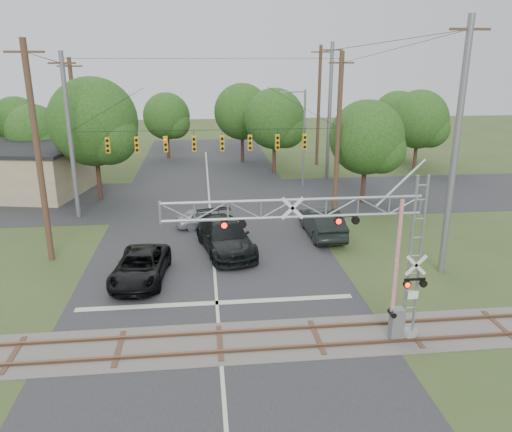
{
  "coord_description": "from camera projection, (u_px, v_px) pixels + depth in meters",
  "views": [
    {
      "loc": [
        -0.47,
        -15.7,
        11.04
      ],
      "look_at": [
        2.08,
        7.5,
        3.62
      ],
      "focal_mm": 35.0,
      "sensor_mm": 36.0,
      "label": 1
    }
  ],
  "objects": [
    {
      "name": "sedan_silver",
      "position": [
        205.0,
        217.0,
        33.93
      ],
      "size": [
        4.15,
        2.3,
        1.34
      ],
      "primitive_type": "imported",
      "rotation": [
        0.0,
        0.0,
        1.77
      ],
      "color": "#929499",
      "rests_on": "ground"
    },
    {
      "name": "treeline",
      "position": [
        196.0,
        120.0,
        47.56
      ],
      "size": [
        50.45,
        25.99,
        9.73
      ],
      "color": "#3C251B",
      "rests_on": "ground"
    },
    {
      "name": "pickup_black",
      "position": [
        140.0,
        267.0,
        25.7
      ],
      "size": [
        3.0,
        5.65,
        1.51
      ],
      "primitive_type": "imported",
      "rotation": [
        0.0,
        0.0,
        -0.09
      ],
      "color": "black",
      "rests_on": "ground"
    },
    {
      "name": "car_dark",
      "position": [
        225.0,
        236.0,
        29.55
      ],
      "size": [
        3.83,
        6.81,
        1.86
      ],
      "primitive_type": "imported",
      "rotation": [
        0.0,
        0.0,
        0.2
      ],
      "color": "black",
      "rests_on": "ground"
    },
    {
      "name": "crossing_gantry",
      "position": [
        342.0,
        244.0,
        19.03
      ],
      "size": [
        10.28,
        0.88,
        6.86
      ],
      "color": "gray",
      "rests_on": "ground"
    },
    {
      "name": "traffic_signal_span",
      "position": [
        220.0,
        137.0,
        35.6
      ],
      "size": [
        19.34,
        0.36,
        11.5
      ],
      "color": "slate",
      "rests_on": "ground"
    },
    {
      "name": "road_main",
      "position": [
        214.0,
        265.0,
        27.74
      ],
      "size": [
        14.0,
        90.0,
        0.02
      ],
      "primitive_type": "cube",
      "color": "#272729",
      "rests_on": "ground"
    },
    {
      "name": "ground",
      "position": [
        222.0,
        373.0,
        18.27
      ],
      "size": [
        160.0,
        160.0,
        0.0
      ],
      "primitive_type": "plane",
      "color": "#344720",
      "rests_on": "ground"
    },
    {
      "name": "road_cross",
      "position": [
        209.0,
        198.0,
        41.0
      ],
      "size": [
        90.0,
        12.0,
        0.02
      ],
      "primitive_type": "cube",
      "color": "#272729",
      "rests_on": "ground"
    },
    {
      "name": "utility_poles",
      "position": [
        253.0,
        124.0,
        38.2
      ],
      "size": [
        25.06,
        28.89,
        13.02
      ],
      "color": "#493521",
      "rests_on": "ground"
    },
    {
      "name": "streetlight",
      "position": [
        302.0,
        134.0,
        43.24
      ],
      "size": [
        2.26,
        0.24,
        8.49
      ],
      "color": "slate",
      "rests_on": "ground"
    },
    {
      "name": "railroad_track",
      "position": [
        220.0,
        343.0,
        20.15
      ],
      "size": [
        90.0,
        3.2,
        0.17
      ],
      "color": "#544E48",
      "rests_on": "ground"
    },
    {
      "name": "suv_dark",
      "position": [
        322.0,
        222.0,
        32.18
      ],
      "size": [
        2.07,
        5.54,
        1.81
      ],
      "primitive_type": "imported",
      "rotation": [
        0.0,
        0.0,
        3.17
      ],
      "color": "black",
      "rests_on": "ground"
    }
  ]
}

